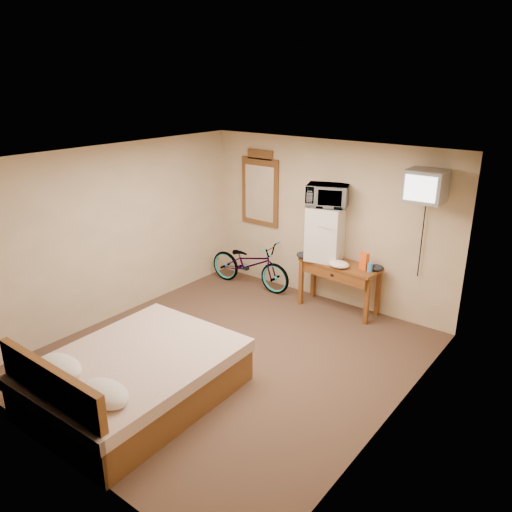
{
  "coord_description": "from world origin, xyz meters",
  "views": [
    {
      "loc": [
        3.65,
        -4.19,
        3.35
      ],
      "look_at": [
        -0.13,
        0.71,
        1.12
      ],
      "focal_mm": 35.0,
      "sensor_mm": 36.0,
      "label": 1
    }
  ],
  "objects_px": {
    "microwave": "(327,195)",
    "wall_mirror": "(260,189)",
    "desk": "(338,272)",
    "bed": "(131,378)",
    "blue_cup": "(370,267)",
    "crt_television": "(426,186)",
    "mini_fridge": "(326,233)",
    "bicycle": "(250,264)"
  },
  "relations": [
    {
      "from": "desk",
      "to": "bed",
      "type": "distance_m",
      "value": 3.45
    },
    {
      "from": "desk",
      "to": "wall_mirror",
      "type": "bearing_deg",
      "value": 170.86
    },
    {
      "from": "bicycle",
      "to": "bed",
      "type": "distance_m",
      "value": 3.43
    },
    {
      "from": "desk",
      "to": "blue_cup",
      "type": "xyz_separation_m",
      "value": [
        0.5,
        -0.01,
        0.2
      ]
    },
    {
      "from": "mini_fridge",
      "to": "wall_mirror",
      "type": "distance_m",
      "value": 1.47
    },
    {
      "from": "desk",
      "to": "crt_television",
      "type": "xyz_separation_m",
      "value": [
        1.14,
        0.02,
        1.44
      ]
    },
    {
      "from": "mini_fridge",
      "to": "crt_television",
      "type": "relative_size",
      "value": 1.4
    },
    {
      "from": "crt_television",
      "to": "wall_mirror",
      "type": "relative_size",
      "value": 0.47
    },
    {
      "from": "microwave",
      "to": "blue_cup",
      "type": "height_order",
      "value": "microwave"
    },
    {
      "from": "wall_mirror",
      "to": "desk",
      "type": "bearing_deg",
      "value": -9.14
    },
    {
      "from": "bicycle",
      "to": "bed",
      "type": "xyz_separation_m",
      "value": [
        0.97,
        -3.29,
        -0.11
      ]
    },
    {
      "from": "blue_cup",
      "to": "wall_mirror",
      "type": "height_order",
      "value": "wall_mirror"
    },
    {
      "from": "bed",
      "to": "blue_cup",
      "type": "bearing_deg",
      "value": 71.27
    },
    {
      "from": "crt_television",
      "to": "bed",
      "type": "height_order",
      "value": "crt_television"
    },
    {
      "from": "desk",
      "to": "mini_fridge",
      "type": "relative_size",
      "value": 1.52
    },
    {
      "from": "blue_cup",
      "to": "bicycle",
      "type": "height_order",
      "value": "blue_cup"
    },
    {
      "from": "mini_fridge",
      "to": "microwave",
      "type": "relative_size",
      "value": 1.39
    },
    {
      "from": "microwave",
      "to": "bed",
      "type": "relative_size",
      "value": 0.27
    },
    {
      "from": "microwave",
      "to": "bicycle",
      "type": "height_order",
      "value": "microwave"
    },
    {
      "from": "desk",
      "to": "bed",
      "type": "relative_size",
      "value": 0.56
    },
    {
      "from": "mini_fridge",
      "to": "crt_television",
      "type": "bearing_deg",
      "value": -1.7
    },
    {
      "from": "crt_television",
      "to": "microwave",
      "type": "bearing_deg",
      "value": 178.29
    },
    {
      "from": "bicycle",
      "to": "wall_mirror",
      "type": "bearing_deg",
      "value": 6.2
    },
    {
      "from": "wall_mirror",
      "to": "bed",
      "type": "height_order",
      "value": "wall_mirror"
    },
    {
      "from": "blue_cup",
      "to": "bed",
      "type": "height_order",
      "value": "bed"
    },
    {
      "from": "blue_cup",
      "to": "crt_television",
      "type": "xyz_separation_m",
      "value": [
        0.65,
        0.03,
        1.24
      ]
    },
    {
      "from": "microwave",
      "to": "crt_television",
      "type": "bearing_deg",
      "value": -22.9
    },
    {
      "from": "mini_fridge",
      "to": "bicycle",
      "type": "relative_size",
      "value": 0.53
    },
    {
      "from": "blue_cup",
      "to": "crt_television",
      "type": "relative_size",
      "value": 0.22
    },
    {
      "from": "desk",
      "to": "microwave",
      "type": "xyz_separation_m",
      "value": [
        -0.28,
        0.06,
        1.11
      ]
    },
    {
      "from": "desk",
      "to": "bed",
      "type": "xyz_separation_m",
      "value": [
        -0.64,
        -3.37,
        -0.32
      ]
    },
    {
      "from": "mini_fridge",
      "to": "bed",
      "type": "bearing_deg",
      "value": -95.99
    },
    {
      "from": "crt_television",
      "to": "bicycle",
      "type": "distance_m",
      "value": 3.21
    },
    {
      "from": "crt_television",
      "to": "bicycle",
      "type": "bearing_deg",
      "value": -177.84
    },
    {
      "from": "desk",
      "to": "mini_fridge",
      "type": "height_order",
      "value": "mini_fridge"
    },
    {
      "from": "blue_cup",
      "to": "bicycle",
      "type": "distance_m",
      "value": 2.15
    },
    {
      "from": "microwave",
      "to": "wall_mirror",
      "type": "distance_m",
      "value": 1.41
    },
    {
      "from": "mini_fridge",
      "to": "bicycle",
      "type": "bearing_deg",
      "value": -173.72
    },
    {
      "from": "microwave",
      "to": "blue_cup",
      "type": "relative_size",
      "value": 4.52
    },
    {
      "from": "microwave",
      "to": "bicycle",
      "type": "xyz_separation_m",
      "value": [
        -1.33,
        -0.15,
        -1.32
      ]
    },
    {
      "from": "desk",
      "to": "bicycle",
      "type": "distance_m",
      "value": 1.63
    },
    {
      "from": "mini_fridge",
      "to": "blue_cup",
      "type": "height_order",
      "value": "mini_fridge"
    }
  ]
}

